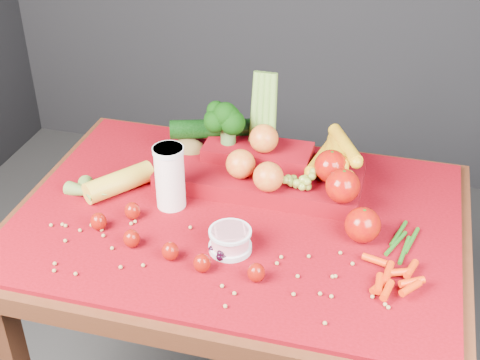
% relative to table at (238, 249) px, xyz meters
% --- Properties ---
extents(table, '(1.10, 0.80, 0.75)m').
position_rel_table_xyz_m(table, '(0.00, 0.00, 0.00)').
color(table, '#3A1B0D').
rests_on(table, ground).
extents(red_cloth, '(1.05, 0.75, 0.01)m').
position_rel_table_xyz_m(red_cloth, '(0.00, 0.00, 0.10)').
color(red_cloth, maroon).
rests_on(red_cloth, table).
extents(milk_glass, '(0.08, 0.08, 0.16)m').
position_rel_table_xyz_m(milk_glass, '(-0.17, -0.00, 0.19)').
color(milk_glass, '#F4D9D4').
rests_on(milk_glass, red_cloth).
extents(yogurt_bowl, '(0.10, 0.10, 0.05)m').
position_rel_table_xyz_m(yogurt_bowl, '(0.02, -0.13, 0.14)').
color(yogurt_bowl, silver).
rests_on(yogurt_bowl, red_cloth).
extents(strawberry_scatter, '(0.44, 0.18, 0.05)m').
position_rel_table_xyz_m(strawberry_scatter, '(-0.13, -0.17, 0.13)').
color(strawberry_scatter, '#8D1000').
rests_on(strawberry_scatter, red_cloth).
extents(dark_grape_cluster, '(0.06, 0.05, 0.03)m').
position_rel_table_xyz_m(dark_grape_cluster, '(-0.00, -0.16, 0.12)').
color(dark_grape_cluster, black).
rests_on(dark_grape_cluster, red_cloth).
extents(soybean_scatter, '(0.84, 0.24, 0.01)m').
position_rel_table_xyz_m(soybean_scatter, '(0.00, -0.20, 0.11)').
color(soybean_scatter, olive).
rests_on(soybean_scatter, red_cloth).
extents(corn_ear, '(0.27, 0.26, 0.06)m').
position_rel_table_xyz_m(corn_ear, '(-0.36, -0.01, 0.13)').
color(corn_ear, gold).
rests_on(corn_ear, red_cloth).
extents(potato, '(0.10, 0.08, 0.07)m').
position_rel_table_xyz_m(potato, '(-0.19, 0.20, 0.14)').
color(potato, brown).
rests_on(potato, red_cloth).
extents(baby_carrot_pile, '(0.18, 0.17, 0.03)m').
position_rel_table_xyz_m(baby_carrot_pile, '(0.38, -0.15, 0.12)').
color(baby_carrot_pile, red).
rests_on(baby_carrot_pile, red_cloth).
extents(green_bean_pile, '(0.14, 0.12, 0.01)m').
position_rel_table_xyz_m(green_bean_pile, '(0.40, -0.01, 0.11)').
color(green_bean_pile, '#1D5513').
rests_on(green_bean_pile, red_cloth).
extents(produce_mound, '(0.59, 0.37, 0.27)m').
position_rel_table_xyz_m(produce_mound, '(0.05, 0.15, 0.17)').
color(produce_mound, maroon).
rests_on(produce_mound, red_cloth).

